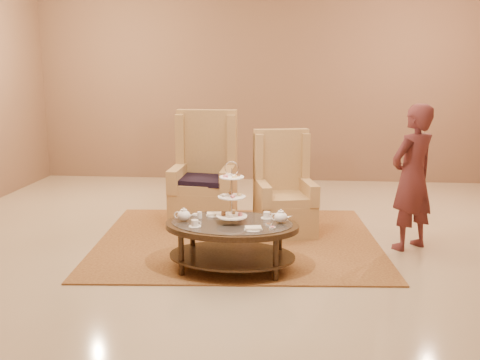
# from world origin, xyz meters

# --- Properties ---
(ground) EXTENTS (8.00, 8.00, 0.00)m
(ground) POSITION_xyz_m (0.00, 0.00, 0.00)
(ground) COLOR beige
(ground) RESTS_ON ground
(ceiling) EXTENTS (8.00, 8.00, 0.02)m
(ceiling) POSITION_xyz_m (0.00, 0.00, 0.00)
(ceiling) COLOR silver
(ceiling) RESTS_ON ground
(wall_back) EXTENTS (8.00, 0.04, 3.50)m
(wall_back) POSITION_xyz_m (0.00, 4.00, 1.75)
(wall_back) COLOR #815E46
(wall_back) RESTS_ON ground
(rug) EXTENTS (3.35, 2.86, 0.02)m
(rug) POSITION_xyz_m (-0.16, 0.47, 0.01)
(rug) COLOR #A3753A
(rug) RESTS_ON ground
(tea_table) EXTENTS (1.35, 0.97, 1.09)m
(tea_table) POSITION_xyz_m (-0.14, -0.44, 0.40)
(tea_table) COLOR black
(tea_table) RESTS_ON ground
(armchair_left) EXTENTS (0.78, 0.81, 1.43)m
(armchair_left) POSITION_xyz_m (-0.65, 1.19, 0.48)
(armchair_left) COLOR tan
(armchair_left) RESTS_ON ground
(armchair_right) EXTENTS (0.80, 0.81, 1.23)m
(armchair_right) POSITION_xyz_m (0.35, 0.88, 0.41)
(armchair_right) COLOR tan
(armchair_right) RESTS_ON ground
(person) EXTENTS (0.69, 0.65, 1.59)m
(person) POSITION_xyz_m (1.73, 0.39, 0.79)
(person) COLOR #5A2628
(person) RESTS_ON ground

